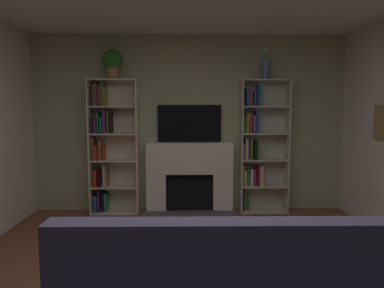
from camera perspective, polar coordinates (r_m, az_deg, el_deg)
wall_back_accent at (r=5.53m, az=-0.41°, el=3.20°), size 4.75×0.06×2.62m
fireplace at (r=5.48m, az=-0.38°, el=-4.92°), size 1.38×0.50×1.03m
tv at (r=5.47m, az=-0.40°, el=3.22°), size 0.94×0.06×0.54m
bookshelf_left at (r=5.52m, az=-12.77°, el=-0.34°), size 0.70×0.31×1.95m
bookshelf_right at (r=5.53m, az=10.20°, el=-0.21°), size 0.70×0.29×1.95m
potted_plant at (r=5.47m, az=-12.24°, el=12.31°), size 0.28×0.28×0.42m
vase_with_flowers at (r=5.49m, az=11.37°, el=11.38°), size 0.13×0.13×0.45m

